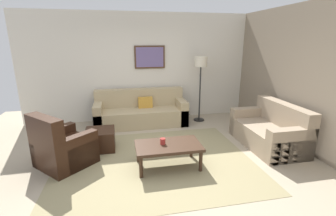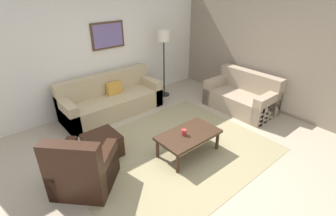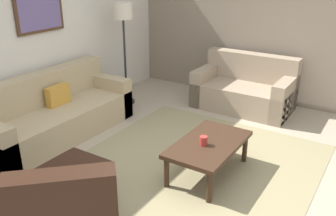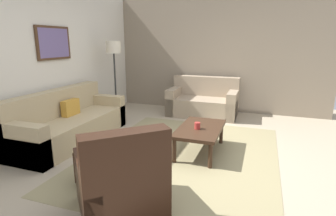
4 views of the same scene
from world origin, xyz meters
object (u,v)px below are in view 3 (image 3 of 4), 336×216
at_px(couch_main, 53,115).
at_px(cup, 203,141).
at_px(couch_loveseat, 245,90).
at_px(lamp_standing, 123,21).
at_px(coffee_table, 209,146).
at_px(framed_artwork, 39,11).
at_px(ottoman, 75,182).

relative_size(couch_main, cup, 22.16).
xyz_separation_m(couch_loveseat, lamp_standing, (-0.92, 1.83, 1.11)).
bearing_deg(cup, couch_main, 93.87).
distance_m(couch_main, lamp_standing, 1.92).
distance_m(coffee_table, framed_artwork, 3.03).
bearing_deg(couch_main, couch_loveseat, -37.37).
bearing_deg(cup, framed_artwork, 86.61).
height_order(cup, lamp_standing, lamp_standing).
xyz_separation_m(couch_main, lamp_standing, (1.57, -0.07, 1.11)).
xyz_separation_m(coffee_table, cup, (-0.09, 0.03, 0.10)).
height_order(coffee_table, lamp_standing, lamp_standing).
bearing_deg(couch_loveseat, cup, -170.18).
distance_m(couch_main, cup, 2.32).
distance_m(cup, lamp_standing, 2.81).
bearing_deg(couch_main, ottoman, -124.11).
bearing_deg(framed_artwork, couch_main, -128.46).
relative_size(couch_main, lamp_standing, 1.34).
relative_size(couch_loveseat, ottoman, 2.81).
bearing_deg(coffee_table, couch_loveseat, 10.84).
distance_m(couch_loveseat, coffee_table, 2.29).
relative_size(couch_main, framed_artwork, 2.87).
bearing_deg(framed_artwork, cup, -93.39).
height_order(couch_main, cup, couch_main).
relative_size(couch_loveseat, cup, 15.23).
bearing_deg(framed_artwork, ottoman, -125.13).
xyz_separation_m(coffee_table, framed_artwork, (0.07, 2.73, 1.32)).
distance_m(couch_loveseat, ottoman, 3.47).
height_order(couch_loveseat, cup, couch_loveseat).
bearing_deg(lamp_standing, coffee_table, -120.36).
height_order(coffee_table, cup, cup).
relative_size(couch_loveseat, lamp_standing, 0.92).
relative_size(ottoman, framed_artwork, 0.70).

